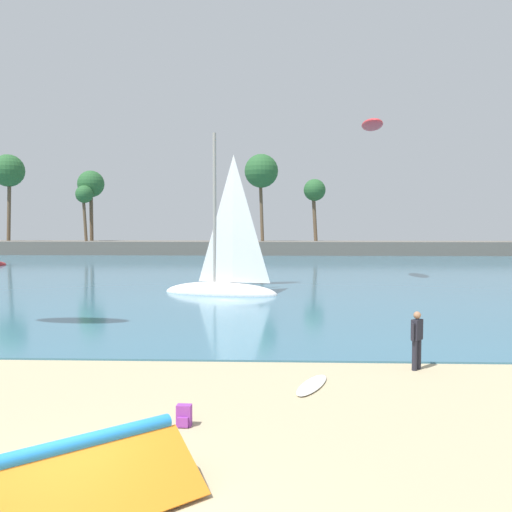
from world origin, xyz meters
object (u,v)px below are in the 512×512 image
(backpack_near_kite, at_px, (184,416))
(surfboard, at_px, (312,385))
(sailboat_toward_headland, at_px, (223,278))
(kite_aloft_low_near_shore, at_px, (372,125))
(person_at_waterline, at_px, (417,338))
(folded_kite, at_px, (75,463))

(backpack_near_kite, height_order, surfboard, backpack_near_kite)
(surfboard, bearing_deg, sailboat_toward_headland, 31.43)
(backpack_near_kite, relative_size, sailboat_toward_headland, 0.04)
(sailboat_toward_headland, xyz_separation_m, kite_aloft_low_near_shore, (9.82, 8.10, 10.13))
(backpack_near_kite, xyz_separation_m, sailboat_toward_headland, (-1.30, 21.82, 0.75))
(person_at_waterline, xyz_separation_m, backpack_near_kite, (-5.84, -4.79, -0.69))
(folded_kite, distance_m, surfboard, 7.46)
(folded_kite, bearing_deg, surfboard, 59.04)
(folded_kite, relative_size, backpack_near_kite, 8.88)
(backpack_near_kite, xyz_separation_m, kite_aloft_low_near_shore, (8.52, 29.92, 10.88))
(folded_kite, distance_m, person_at_waterline, 10.69)
(person_at_waterline, distance_m, surfboard, 3.65)
(sailboat_toward_headland, bearing_deg, surfboard, -77.77)
(person_at_waterline, height_order, backpack_near_kite, person_at_waterline)
(person_at_waterline, xyz_separation_m, surfboard, (-3.06, -1.80, -0.85))
(person_at_waterline, height_order, kite_aloft_low_near_shore, kite_aloft_low_near_shore)
(folded_kite, xyz_separation_m, kite_aloft_low_near_shore, (9.56, 33.30, 10.44))
(folded_kite, bearing_deg, sailboat_toward_headland, 90.58)
(surfboard, relative_size, sailboat_toward_headland, 0.21)
(folded_kite, bearing_deg, person_at_waterline, 49.89)
(person_at_waterline, distance_m, kite_aloft_low_near_shore, 27.25)
(backpack_near_kite, relative_size, surfboard, 0.21)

